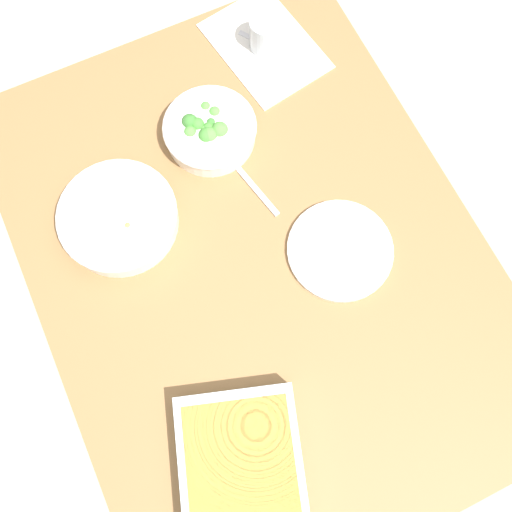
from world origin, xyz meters
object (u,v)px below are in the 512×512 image
stew_bowl (119,218)px  drink_cup (265,36)px  side_plate (340,250)px  spoon_by_stew (141,214)px  spoon_by_broccoli (245,176)px  baking_dish (242,476)px  broccoli_bowl (210,130)px  spoon_spare (281,53)px

stew_bowl → drink_cup: (-0.27, 0.46, 0.01)m
side_plate → spoon_by_stew: side_plate is taller
stew_bowl → spoon_by_broccoli: stew_bowl is taller
baking_dish → side_plate: bearing=130.1°
stew_bowl → side_plate: (0.25, 0.39, -0.03)m
stew_bowl → side_plate: bearing=56.9°
baking_dish → side_plate: (-0.31, 0.37, -0.03)m
broccoli_bowl → spoon_by_broccoli: 0.12m
baking_dish → spoon_spare: baking_dish is taller
stew_bowl → broccoli_bowl: broccoli_bowl is taller
spoon_by_stew → spoon_by_broccoli: 0.24m
spoon_by_stew → spoon_by_broccoli: size_ratio=1.00×
drink_cup → spoon_by_stew: 0.50m
spoon_by_broccoli → spoon_spare: (-0.25, 0.21, 0.00)m
broccoli_bowl → spoon_spare: 0.27m
side_plate → spoon_by_broccoli: bearing=-155.6°
side_plate → spoon_by_stew: 0.43m
drink_cup → spoon_by_stew: drink_cup is taller
stew_bowl → side_plate: stew_bowl is taller
baking_dish → spoon_by_broccoli: (-0.54, 0.26, -0.03)m
stew_bowl → spoon_by_broccoli: size_ratio=1.41×
broccoli_bowl → spoon_by_stew: broccoli_bowl is taller
broccoli_bowl → side_plate: (0.36, 0.13, -0.02)m
stew_bowl → broccoli_bowl: (-0.10, 0.25, -0.00)m
broccoli_bowl → side_plate: bearing=20.8°
side_plate → spoon_spare: bearing=168.3°
drink_cup → spoon_spare: drink_cup is taller
broccoli_bowl → drink_cup: 0.27m
baking_dish → drink_cup: (-0.83, 0.44, 0.00)m
spoon_by_broccoli → broccoli_bowl: bearing=-166.8°
broccoli_bowl → baking_dish: (0.66, -0.23, 0.00)m
spoon_by_stew → side_plate: bearing=53.7°
baking_dish → spoon_by_broccoli: size_ratio=2.02×
baking_dish → drink_cup: size_ratio=4.16×
drink_cup → spoon_by_broccoli: (0.28, -0.18, -0.03)m
stew_bowl → broccoli_bowl: bearing=112.5°
broccoli_bowl → spoon_by_broccoli: bearing=13.2°
drink_cup → spoon_spare: size_ratio=0.54×
drink_cup → side_plate: drink_cup is taller
stew_bowl → spoon_spare: size_ratio=1.58×
stew_bowl → spoon_by_stew: (-0.00, 0.04, -0.03)m
side_plate → spoon_spare: side_plate is taller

